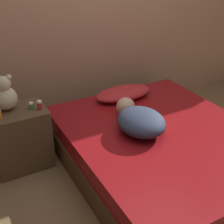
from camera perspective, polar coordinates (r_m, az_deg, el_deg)
ground_plane at (r=3.00m, az=8.89°, el=-9.81°), size 12.00×12.00×0.00m
wall_back at (r=3.48m, az=-2.50°, el=19.46°), size 8.00×0.06×2.60m
bed at (r=2.89m, az=9.17°, el=-6.83°), size 1.60×1.95×0.38m
nightstand at (r=2.96m, az=-16.35°, el=-4.59°), size 0.49×0.38×0.57m
pillow at (r=3.32m, az=2.13°, el=3.48°), size 0.63×0.32×0.12m
person_lying at (r=2.75m, az=5.00°, el=-1.39°), size 0.45×0.67×0.19m
teddy_bear at (r=2.81m, az=-19.00°, el=2.98°), size 0.20×0.20×0.31m
bottle_green at (r=2.80m, az=-14.54°, el=1.11°), size 0.04×0.04×0.06m
bottle_red at (r=2.77m, az=-13.09°, el=1.25°), size 0.04×0.04×0.08m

